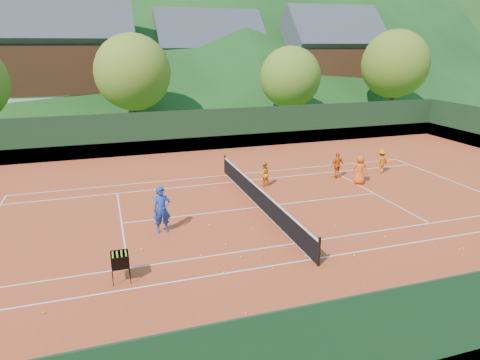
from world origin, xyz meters
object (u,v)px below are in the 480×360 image
object	(u,v)px
coach	(162,210)
student_c	(360,170)
chalet_left	(64,63)
tennis_net	(259,197)
chalet_right	(329,63)
student_a	(264,174)
student_d	(381,161)
ball_hopper	(120,260)
student_b	(337,165)
chalet_mid	(209,65)

from	to	relation	value
coach	student_c	size ratio (longest dim) A/B	1.19
chalet_left	student_c	bearing A→B (deg)	-59.77
student_c	tennis_net	world-z (taller)	student_c
chalet_right	student_a	bearing A→B (deg)	-124.57
student_d	chalet_left	size ratio (longest dim) A/B	0.11
tennis_net	ball_hopper	size ratio (longest dim) A/B	12.07
coach	chalet_right	bearing A→B (deg)	49.31
coach	ball_hopper	distance (m)	3.92
ball_hopper	tennis_net	bearing A→B (deg)	36.31
student_a	student_b	size ratio (longest dim) A/B	0.89
student_b	ball_hopper	world-z (taller)	student_b
chalet_mid	chalet_right	distance (m)	14.56
student_c	chalet_right	xyz separation A→B (m)	(13.47, 28.36, 4.41)
student_b	tennis_net	distance (m)	6.62
tennis_net	chalet_right	size ratio (longest dim) A/B	1.01
student_c	ball_hopper	bearing A→B (deg)	49.09
student_a	chalet_left	distance (m)	29.76
coach	chalet_right	world-z (taller)	chalet_right
coach	tennis_net	distance (m)	5.03
student_c	tennis_net	size ratio (longest dim) A/B	0.14
tennis_net	ball_hopper	xyz separation A→B (m)	(-6.65, -4.89, 0.25)
ball_hopper	chalet_left	xyz separation A→B (m)	(-3.35, 34.88, 4.88)
student_c	tennis_net	bearing A→B (deg)	36.84
student_a	chalet_left	bearing A→B (deg)	-74.44
student_c	student_b	bearing A→B (deg)	-42.50
student_b	chalet_right	size ratio (longest dim) A/B	0.13
student_b	chalet_right	world-z (taller)	chalet_right
student_b	tennis_net	xyz separation A→B (m)	(-5.90, -3.00, -0.26)
coach	student_c	distance (m)	11.73
student_a	ball_hopper	bearing A→B (deg)	37.17
chalet_mid	tennis_net	bearing A→B (deg)	-100.01
ball_hopper	chalet_mid	bearing A→B (deg)	71.98
chalet_left	student_d	bearing A→B (deg)	-54.89
chalet_right	student_d	bearing A→B (deg)	-112.33
student_a	student_d	xyz separation A→B (m)	(7.59, 0.13, 0.06)
student_a	student_d	size ratio (longest dim) A/B	0.92
student_b	student_d	world-z (taller)	student_b
student_b	student_c	distance (m)	1.49
coach	student_a	distance (m)	7.55
student_b	student_a	bearing A→B (deg)	-9.95
student_d	chalet_left	bearing A→B (deg)	-67.13
student_a	coach	bearing A→B (deg)	28.23
student_d	ball_hopper	bearing A→B (deg)	14.80
coach	chalet_right	size ratio (longest dim) A/B	0.16
student_d	chalet_right	world-z (taller)	chalet_right
student_d	chalet_right	bearing A→B (deg)	-124.58
student_a	chalet_mid	distance (m)	31.70
student_a	chalet_right	world-z (taller)	chalet_right
student_d	chalet_right	xyz separation A→B (m)	(11.06, 26.93, 4.50)
chalet_left	tennis_net	bearing A→B (deg)	-71.57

